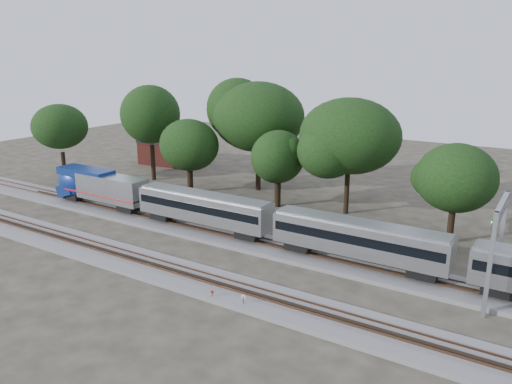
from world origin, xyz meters
TOP-DOWN VIEW (x-y plane):
  - ground at (0.00, 0.00)m, footprint 160.00×160.00m
  - track_far at (0.00, 6.00)m, footprint 160.00×5.00m
  - track_near at (0.00, -4.00)m, footprint 160.00×5.00m
  - train at (13.98, 6.00)m, footprint 85.56×2.94m
  - switch_stand_red at (6.24, -6.08)m, footprint 0.29×0.06m
  - switch_stand_white at (8.98, -5.72)m, footprint 0.36×0.15m
  - switch_lever at (7.84, -5.95)m, footprint 0.56×0.41m
  - signal_gantry at (25.10, 6.00)m, footprint 0.58×6.86m
  - brick_building at (-31.49, 31.91)m, footprint 10.51×7.87m
  - tree_0 at (-36.53, 13.01)m, footprint 8.70×8.70m
  - tree_1 at (-25.69, 21.21)m, footprint 10.40×10.40m
  - tree_2 at (-16.06, 18.49)m, footprint 6.96×6.96m
  - tree_3 at (-8.46, 24.66)m, footprint 10.79×10.79m
  - tree_4 at (-2.09, 19.14)m, footprint 6.68×6.68m
  - tree_5 at (6.58, 21.10)m, footprint 9.84×9.84m
  - tree_6 at (19.64, 17.56)m, footprint 7.10×7.10m

SIDE VIEW (x-z plane):
  - ground at x=0.00m, z-range 0.00..0.00m
  - switch_lever at x=7.84m, z-range 0.00..0.30m
  - track_far at x=0.00m, z-range -0.16..0.57m
  - track_near at x=0.00m, z-range -0.16..0.57m
  - switch_stand_red at x=6.24m, z-range 0.13..1.05m
  - switch_stand_white at x=8.98m, z-range 0.16..1.32m
  - brick_building at x=-31.49m, z-range 0.02..4.78m
  - train at x=13.98m, z-range 0.90..5.24m
  - signal_gantry at x=25.10m, z-range 1.91..10.25m
  - tree_4 at x=-2.09m, z-range 1.84..11.25m
  - tree_2 at x=-16.06m, z-range 1.92..11.73m
  - tree_6 at x=19.64m, z-range 1.96..11.97m
  - tree_0 at x=-36.53m, z-range 2.41..14.67m
  - tree_5 at x=6.58m, z-range 2.73..16.61m
  - tree_1 at x=-25.69m, z-range 2.89..17.55m
  - tree_3 at x=-8.46m, z-range 3.00..18.21m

